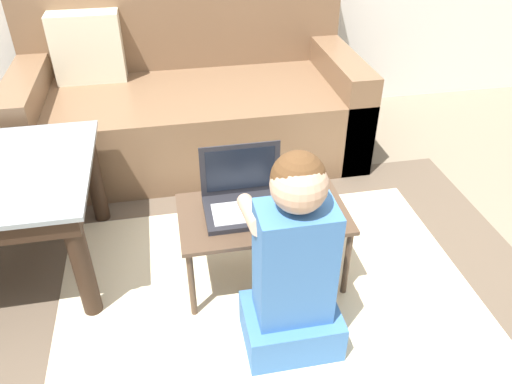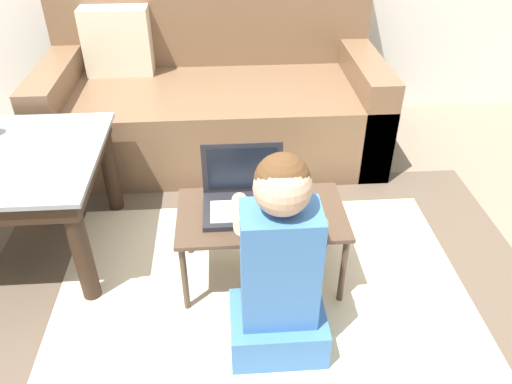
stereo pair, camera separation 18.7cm
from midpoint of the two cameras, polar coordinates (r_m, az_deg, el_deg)
The scene contains 7 objects.
ground_plane at distance 1.99m, azimuth -2.28°, elevation -12.06°, with size 16.00×16.00×0.00m, color #7F705B.
area_rug at distance 1.96m, azimuth -1.03°, elevation -12.96°, with size 2.23×1.81×0.01m.
couch at distance 2.86m, azimuth -9.55°, elevation 10.51°, with size 1.79×0.89×0.92m.
laptop_desk at distance 1.89m, azimuth -2.04°, elevation -3.25°, with size 0.63×0.36×0.33m.
laptop at distance 1.87m, azimuth -4.21°, elevation -1.05°, with size 0.31×0.22×0.23m.
computer_mouse at distance 1.86m, azimuth 2.33°, elevation -1.95°, with size 0.07×0.12×0.04m.
person_seated at distance 1.60m, azimuth 0.95°, elevation -8.71°, with size 0.32×0.39×0.77m.
Camera 1 is at (-0.28, -1.34, 1.45)m, focal length 35.00 mm.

